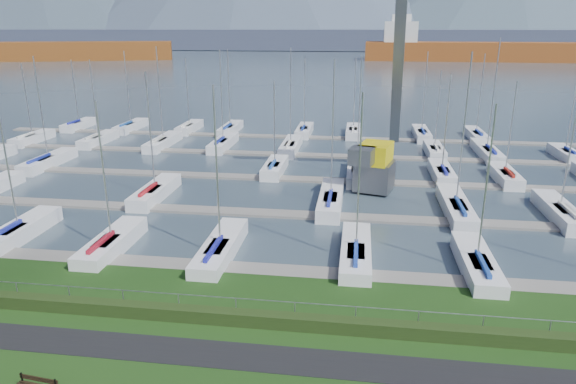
# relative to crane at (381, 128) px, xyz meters

# --- Properties ---
(path) EXTENTS (160.00, 2.00, 0.04)m
(path) POSITION_rel_crane_xyz_m (-6.84, -27.64, -5.32)
(path) COLOR black
(path) RESTS_ON grass
(water) EXTENTS (800.00, 540.00, 0.20)m
(water) POSITION_rel_crane_xyz_m (-6.84, 235.36, -5.73)
(water) COLOR #3A4955
(hedge) EXTENTS (80.00, 0.70, 0.70)m
(hedge) POSITION_rel_crane_xyz_m (-6.84, -25.04, -4.98)
(hedge) COLOR #223413
(hedge) RESTS_ON grass
(fence) EXTENTS (80.00, 0.04, 0.04)m
(fence) POSITION_rel_crane_xyz_m (-6.84, -24.64, -4.13)
(fence) COLOR gray
(fence) RESTS_ON grass
(foothill) EXTENTS (900.00, 80.00, 12.00)m
(foothill) POSITION_rel_crane_xyz_m (-6.84, 305.36, 0.67)
(foothill) COLOR #3E455B
(foothill) RESTS_ON water
(docks) EXTENTS (90.00, 41.60, 0.25)m
(docks) POSITION_rel_crane_xyz_m (-6.84, 1.36, -5.55)
(docks) COLOR gray
(docks) RESTS_ON water
(crane) EXTENTS (5.25, 13.45, 22.35)m
(crane) POSITION_rel_crane_xyz_m (0.00, 0.00, 0.00)
(crane) COLOR #54565B
(crane) RESTS_ON water
(cargo_ship_west) EXTENTS (101.15, 49.90, 21.50)m
(cargo_ship_west) POSITION_rel_crane_xyz_m (-140.22, 169.10, -1.80)
(cargo_ship_west) COLOR brown
(cargo_ship_west) RESTS_ON water
(cargo_ship_mid) EXTENTS (98.62, 21.04, 21.50)m
(cargo_ship_mid) POSITION_rel_crane_xyz_m (44.47, 191.44, -1.77)
(cargo_ship_mid) COLOR brown
(cargo_ship_mid) RESTS_ON water
(sailboat_fleet) EXTENTS (76.20, 49.10, 13.58)m
(sailboat_fleet) POSITION_rel_crane_xyz_m (-7.84, 4.23, 0.05)
(sailboat_fleet) COLOR #9F1A15
(sailboat_fleet) RESTS_ON water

